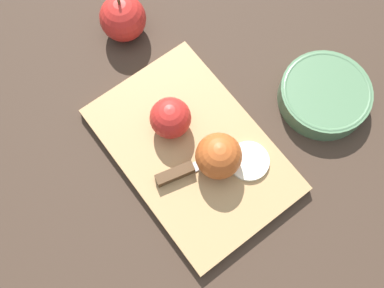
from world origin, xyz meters
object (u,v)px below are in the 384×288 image
at_px(apple_half_right, 219,156).
at_px(bowl, 325,94).
at_px(apple_half_left, 170,118).
at_px(apple_whole, 123,18).
at_px(knife, 182,171).

bearing_deg(apple_half_right, bowl, -70.99).
height_order(apple_half_left, apple_whole, apple_whole).
distance_m(apple_half_right, bowl, 0.23).
bearing_deg(apple_half_left, apple_half_right, -163.85).
xyz_separation_m(apple_half_right, knife, (-0.02, -0.06, -0.03)).
bearing_deg(knife, apple_half_left, 79.96).
bearing_deg(apple_half_left, knife, 159.96).
bearing_deg(apple_whole, apple_half_left, -7.28).
bearing_deg(bowl, apple_half_right, -88.22).
bearing_deg(apple_half_left, bowl, -111.06).
height_order(apple_half_left, knife, apple_half_left).
relative_size(knife, apple_whole, 1.56).
distance_m(apple_half_left, apple_whole, 0.22).
distance_m(apple_half_left, bowl, 0.27).
distance_m(apple_whole, bowl, 0.38).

